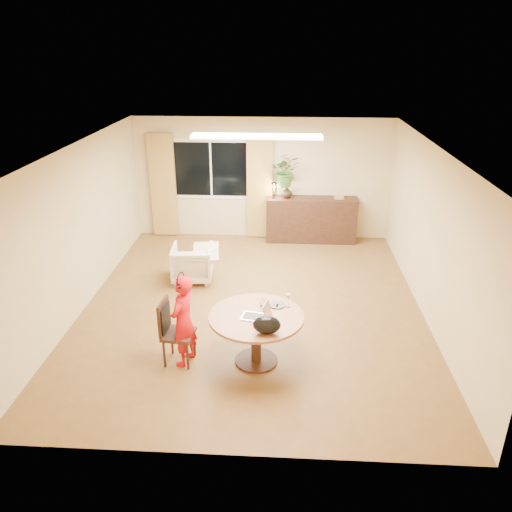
{
  "coord_description": "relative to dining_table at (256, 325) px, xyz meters",
  "views": [
    {
      "loc": [
        0.49,
        -7.24,
        4.04
      ],
      "look_at": [
        0.07,
        -0.2,
        0.99
      ],
      "focal_mm": 35.0,
      "sensor_mm": 36.0,
      "label": 1
    }
  ],
  "objects": [
    {
      "name": "child",
      "position": [
        -0.96,
        -0.07,
        0.08
      ],
      "size": [
        0.54,
        0.44,
        1.29
      ],
      "primitive_type": "imported",
      "rotation": [
        0.0,
        0.0,
        -1.88
      ],
      "color": "red",
      "rests_on": "floor"
    },
    {
      "name": "book_stack",
      "position": [
        1.49,
        4.56,
        0.44
      ],
      "size": [
        0.23,
        0.19,
        0.08
      ],
      "primitive_type": null,
      "rotation": [
        0.0,
        0.0,
        -0.28
      ],
      "color": "#906949",
      "rests_on": "sideboard"
    },
    {
      "name": "armchair",
      "position": [
        -1.31,
        2.47,
        -0.24
      ],
      "size": [
        0.76,
        0.78,
        0.66
      ],
      "primitive_type": "imported",
      "rotation": [
        0.0,
        0.0,
        3.21
      ],
      "color": "#BFAF98",
      "rests_on": "floor"
    },
    {
      "name": "wall_right",
      "position": [
        2.6,
        1.55,
        0.73
      ],
      "size": [
        0.0,
        6.5,
        6.5
      ],
      "primitive_type": "plane",
      "rotation": [
        1.57,
        0.0,
        -1.57
      ],
      "color": "tan",
      "rests_on": "floor"
    },
    {
      "name": "wall_back",
      "position": [
        -0.15,
        4.8,
        0.73
      ],
      "size": [
        5.5,
        0.0,
        5.5
      ],
      "primitive_type": "plane",
      "rotation": [
        1.57,
        0.0,
        0.0
      ],
      "color": "tan",
      "rests_on": "floor"
    },
    {
      "name": "ceiling_panel",
      "position": [
        -0.15,
        2.75,
        2.0
      ],
      "size": [
        2.2,
        0.35,
        0.05
      ],
      "primitive_type": "cube",
      "color": "white",
      "rests_on": "ceiling"
    },
    {
      "name": "pot_lid",
      "position": [
        0.27,
        0.28,
        0.17
      ],
      "size": [
        0.24,
        0.24,
        0.04
      ],
      "primitive_type": null,
      "rotation": [
        0.0,
        0.0,
        -0.11
      ],
      "color": "white",
      "rests_on": "dining_table"
    },
    {
      "name": "throw",
      "position": [
        -1.03,
        2.39,
        0.11
      ],
      "size": [
        0.52,
        0.61,
        0.03
      ],
      "primitive_type": null,
      "rotation": [
        0.0,
        0.0,
        0.14
      ],
      "color": "beige",
      "rests_on": "armchair"
    },
    {
      "name": "dining_table",
      "position": [
        0.0,
        0.0,
        0.0
      ],
      "size": [
        1.27,
        1.27,
        0.72
      ],
      "color": "brown",
      "rests_on": "floor"
    },
    {
      "name": "laptop",
      "position": [
        -0.01,
        -0.05,
        0.28
      ],
      "size": [
        0.41,
        0.32,
        0.24
      ],
      "primitive_type": null,
      "rotation": [
        0.0,
        0.0,
        -0.23
      ],
      "color": "#B7B7BC",
      "rests_on": "dining_table"
    },
    {
      "name": "bouquet",
      "position": [
        0.34,
        4.56,
        0.97
      ],
      "size": [
        0.62,
        0.54,
        0.66
      ],
      "primitive_type": "imported",
      "rotation": [
        0.0,
        0.0,
        0.05
      ],
      "color": "#316F29",
      "rests_on": "vase"
    },
    {
      "name": "sideboard",
      "position": [
        0.92,
        4.56,
        -0.09
      ],
      "size": [
        1.93,
        0.47,
        0.96
      ],
      "primitive_type": "cube",
      "color": "black",
      "rests_on": "floor"
    },
    {
      "name": "dining_chair",
      "position": [
        -1.04,
        -0.06,
        -0.11
      ],
      "size": [
        0.48,
        0.44,
        0.91
      ],
      "primitive_type": null,
      "rotation": [
        0.0,
        0.0,
        -0.11
      ],
      "color": "black",
      "rests_on": "floor"
    },
    {
      "name": "vase",
      "position": [
        0.38,
        4.56,
        0.52
      ],
      "size": [
        0.29,
        0.29,
        0.25
      ],
      "primitive_type": "imported",
      "rotation": [
        0.0,
        0.0,
        0.25
      ],
      "color": "black",
      "rests_on": "sideboard"
    },
    {
      "name": "window",
      "position": [
        -1.25,
        4.78,
        0.93
      ],
      "size": [
        1.7,
        0.03,
        1.3
      ],
      "color": "white",
      "rests_on": "wall_back"
    },
    {
      "name": "wine_glass",
      "position": [
        0.42,
        0.26,
        0.25
      ],
      "size": [
        0.07,
        0.07,
        0.19
      ],
      "primitive_type": null,
      "rotation": [
        0.0,
        0.0,
        0.1
      ],
      "color": "white",
      "rests_on": "dining_table"
    },
    {
      "name": "curtain_right",
      "position": [
        -0.2,
        4.7,
        0.58
      ],
      "size": [
        0.55,
        0.08,
        2.25
      ],
      "primitive_type": "cube",
      "color": "olive",
      "rests_on": "wall_back"
    },
    {
      "name": "desk_lamp",
      "position": [
        0.11,
        4.51,
        0.57
      ],
      "size": [
        0.17,
        0.17,
        0.35
      ],
      "primitive_type": null,
      "rotation": [
        0.0,
        0.0,
        -0.24
      ],
      "color": "black",
      "rests_on": "sideboard"
    },
    {
      "name": "wall_left",
      "position": [
        -2.9,
        1.55,
        0.73
      ],
      "size": [
        0.0,
        6.5,
        6.5
      ],
      "primitive_type": "plane",
      "rotation": [
        1.57,
        0.0,
        1.57
      ],
      "color": "tan",
      "rests_on": "floor"
    },
    {
      "name": "floor",
      "position": [
        -0.15,
        1.55,
        -0.57
      ],
      "size": [
        6.5,
        6.5,
        0.0
      ],
      "primitive_type": "plane",
      "color": "brown",
      "rests_on": "ground"
    },
    {
      "name": "ceiling",
      "position": [
        -0.15,
        1.55,
        2.03
      ],
      "size": [
        6.5,
        6.5,
        0.0
      ],
      "primitive_type": "plane",
      "rotation": [
        3.14,
        0.0,
        0.0
      ],
      "color": "white",
      "rests_on": "wall_back"
    },
    {
      "name": "handbag",
      "position": [
        0.15,
        -0.42,
        0.27
      ],
      "size": [
        0.35,
        0.21,
        0.23
      ],
      "primitive_type": null,
      "rotation": [
        0.0,
        0.0,
        0.0
      ],
      "color": "black",
      "rests_on": "dining_table"
    },
    {
      "name": "tumbler",
      "position": [
        0.07,
        0.27,
        0.2
      ],
      "size": [
        0.08,
        0.08,
        0.1
      ],
      "primitive_type": null,
      "rotation": [
        0.0,
        0.0,
        -0.12
      ],
      "color": "white",
      "rests_on": "dining_table"
    },
    {
      "name": "curtain_left",
      "position": [
        -2.3,
        4.7,
        0.58
      ],
      "size": [
        0.55,
        0.08,
        2.25
      ],
      "primitive_type": "cube",
      "color": "olive",
      "rests_on": "wall_back"
    }
  ]
}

